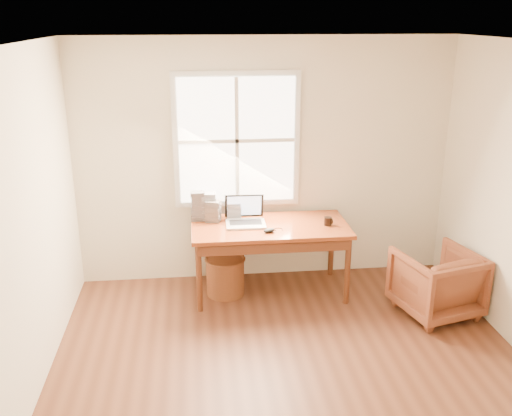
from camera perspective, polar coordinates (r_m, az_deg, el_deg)
The scene contains 11 objects.
room_shell at distance 4.11m, azimuth 4.22°, elevation -2.29°, with size 4.04×4.54×2.64m.
desk at distance 5.83m, azimuth 1.41°, elevation -1.91°, with size 1.60×0.80×0.04m, color brown.
armchair at distance 5.84m, azimuth 17.60°, elevation -7.11°, with size 0.70×0.72×0.65m, color brown.
wicker_stool at distance 6.00m, azimuth -3.09°, elevation -6.84°, with size 0.39×0.39×0.39m, color brown.
laptop at distance 5.77m, azimuth -1.03°, elevation -0.49°, with size 0.36×0.38×0.27m, color silver, non-canonical shape.
mouse at distance 5.63m, azimuth 1.32°, elevation -2.26°, with size 0.12×0.07×0.04m, color black.
coffee_mug at distance 5.85m, azimuth 7.19°, elevation -1.33°, with size 0.08×0.08×0.09m, color black.
cd_stack_a at distance 5.96m, azimuth -4.79°, elevation 0.17°, with size 0.14×0.13×0.29m, color #B9BCC5.
cd_stack_b at distance 5.91m, azimuth -4.31°, elevation -0.30°, with size 0.14×0.13×0.22m, color #292A2F.
cd_stack_c at distance 5.95m, azimuth -5.81°, elevation 0.19°, with size 0.14×0.12×0.31m, color gray.
cd_stack_d at distance 5.98m, azimuth -2.17°, elevation -0.27°, with size 0.14×0.12×0.18m, color silver.
Camera 1 is at (-0.74, -3.60, 2.80)m, focal length 40.00 mm.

